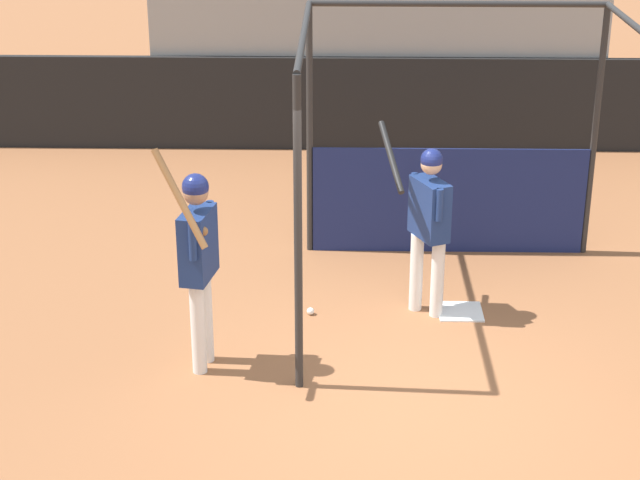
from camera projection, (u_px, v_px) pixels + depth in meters
name	position (u px, v px, depth m)	size (l,w,h in m)	color
ground_plane	(398.00, 402.00, 9.10)	(60.00, 60.00, 0.00)	#935B38
outfield_wall	(377.00, 104.00, 15.36)	(24.00, 0.12, 1.35)	black
bleacher_section	(375.00, 23.00, 16.57)	(6.50, 3.20, 3.03)	#9E9E99
batting_cage	(456.00, 166.00, 11.11)	(3.16, 3.11, 2.81)	#282828
home_plate	(460.00, 312.00, 10.68)	(0.44, 0.44, 0.02)	white
player_batter	(428.00, 216.00, 10.30)	(0.70, 0.77, 1.85)	white
player_waiting	(198.00, 252.00, 9.25)	(0.50, 0.84, 2.14)	white
baseball	(310.00, 311.00, 10.63)	(0.07, 0.07, 0.07)	white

